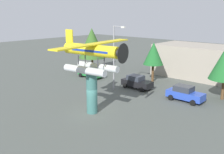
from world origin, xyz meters
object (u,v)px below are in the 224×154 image
at_px(car_near_green, 90,72).
at_px(tree_west, 92,43).
at_px(display_pedestal, 92,93).
at_px(car_far_blue, 185,93).
at_px(tree_east, 153,54).
at_px(car_mid_black, 137,82).
at_px(floatplane_monument, 92,55).
at_px(streetlight_primary, 115,54).
at_px(storefront_building, 200,61).

xyz_separation_m(car_near_green, tree_west, (-3.53, 3.84, 3.90)).
xyz_separation_m(display_pedestal, car_far_blue, (5.25, 9.65, -1.24)).
xyz_separation_m(tree_west, tree_east, (12.19, 0.52, -0.64)).
xyz_separation_m(car_near_green, car_mid_black, (9.02, 0.01, 0.00)).
xyz_separation_m(floatplane_monument, tree_west, (-14.58, 13.83, -1.12)).
height_order(car_mid_black, streetlight_primary, streetlight_primary).
bearing_deg(storefront_building, streetlight_primary, -108.72).
bearing_deg(car_far_blue, car_near_green, 178.75).
bearing_deg(floatplane_monument, car_near_green, 130.87).
distance_m(floatplane_monument, tree_east, 14.65).
height_order(display_pedestal, car_far_blue, display_pedestal).
bearing_deg(car_near_green, car_far_blue, -1.25).
distance_m(car_near_green, streetlight_primary, 8.77).
bearing_deg(floatplane_monument, tree_west, 129.50).
height_order(floatplane_monument, tree_east, floatplane_monument).
xyz_separation_m(storefront_building, tree_west, (-15.88, -8.16, 2.31)).
distance_m(display_pedestal, car_near_green, 14.86).
bearing_deg(tree_west, floatplane_monument, -43.48).
bearing_deg(car_near_green, tree_west, 132.63).
distance_m(display_pedestal, car_far_blue, 11.06).
bearing_deg(storefront_building, display_pedestal, -93.72).
xyz_separation_m(streetlight_primary, storefront_building, (4.94, 14.56, -2.33)).
xyz_separation_m(car_near_green, storefront_building, (12.35, 11.99, 1.59)).
xyz_separation_m(display_pedestal, streetlight_primary, (-3.51, 7.44, 2.69)).
bearing_deg(car_far_blue, display_pedestal, -118.53).
bearing_deg(car_mid_black, car_near_green, -179.92).
bearing_deg(display_pedestal, car_far_blue, 61.47).
xyz_separation_m(car_far_blue, storefront_building, (-3.82, 12.35, 1.59)).
height_order(car_near_green, streetlight_primary, streetlight_primary).
height_order(floatplane_monument, streetlight_primary, streetlight_primary).
distance_m(car_far_blue, tree_east, 9.44).
bearing_deg(streetlight_primary, car_mid_black, 58.15).
bearing_deg(tree_east, car_far_blue, -32.11).
bearing_deg(streetlight_primary, storefront_building, 71.28).
height_order(car_far_blue, storefront_building, storefront_building).
bearing_deg(streetlight_primary, floatplane_monument, -63.88).
bearing_deg(floatplane_monument, display_pedestal, -180.00).
distance_m(car_near_green, car_far_blue, 16.17).
bearing_deg(car_near_green, display_pedestal, -42.49).
bearing_deg(tree_east, car_near_green, -153.30).
xyz_separation_m(car_mid_black, streetlight_primary, (-1.60, -2.58, 3.92)).
distance_m(car_mid_black, tree_east, 5.45).
bearing_deg(storefront_building, tree_east, -115.77).
xyz_separation_m(storefront_building, tree_east, (-3.69, -7.64, 1.68)).
relative_size(car_near_green, streetlight_primary, 0.50).
bearing_deg(floatplane_monument, tree_east, 92.43).
distance_m(car_far_blue, tree_west, 20.52).
bearing_deg(car_mid_black, car_far_blue, -2.93).
relative_size(display_pedestal, floatplane_monument, 0.40).
bearing_deg(car_mid_black, tree_west, 163.05).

